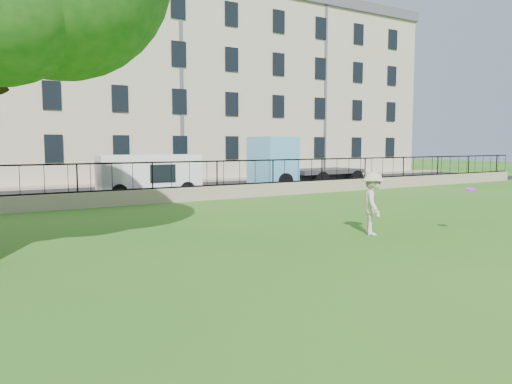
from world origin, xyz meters
TOP-DOWN VIEW (x-y plane):
  - ground at (0.00, 0.00)m, footprint 120.00×120.00m
  - retaining_wall at (0.00, 12.00)m, footprint 50.00×0.40m
  - iron_railing at (0.00, 12.00)m, footprint 50.00×0.05m
  - street at (0.00, 16.70)m, footprint 60.00×9.00m
  - sidewalk at (0.00, 21.90)m, footprint 60.00×1.40m
  - building_row at (0.00, 27.57)m, footprint 56.40×10.40m
  - man at (2.50, 1.98)m, footprint 1.14×1.27m
  - frisbee at (4.70, 0.57)m, footprint 0.31×0.32m
  - white_van at (0.87, 14.81)m, footprint 4.78×2.21m
  - blue_truck at (10.64, 15.40)m, footprint 6.89×2.61m

SIDE VIEW (x-z plane):
  - ground at x=0.00m, z-range 0.00..0.00m
  - street at x=0.00m, z-range 0.00..0.01m
  - sidewalk at x=0.00m, z-range 0.00..0.12m
  - retaining_wall at x=0.00m, z-range 0.00..0.60m
  - man at x=2.50m, z-range 0.00..1.71m
  - white_van at x=0.87m, z-range 0.00..1.95m
  - iron_railing at x=0.00m, z-range 0.59..1.72m
  - frisbee at x=4.70m, z-range 1.17..1.30m
  - blue_truck at x=10.64m, z-range 0.00..2.86m
  - building_row at x=0.00m, z-range 0.02..13.82m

